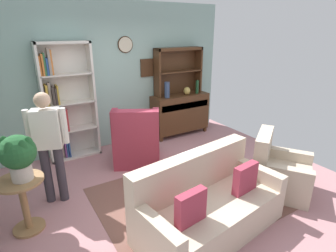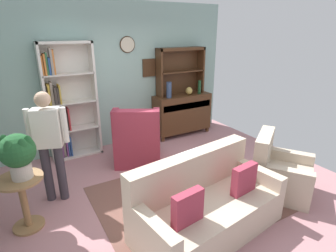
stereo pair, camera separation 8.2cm
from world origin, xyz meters
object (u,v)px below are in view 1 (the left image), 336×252
coffee_table (173,175)px  bookshelf (65,106)px  wingback_chair (137,143)px  book_stack (178,168)px  bottle_wine (197,87)px  sideboard_hutch (178,65)px  sideboard (180,112)px  vase_round (187,91)px  couch_floral (208,206)px  person_reading (49,141)px  armchair_floral (278,173)px  vase_tall (167,90)px  potted_plant_large (18,154)px  plant_stand (23,199)px

coffee_table → bookshelf: bearing=114.8°
wingback_chair → book_stack: bearing=-88.6°
bottle_wine → book_stack: bottle_wine is taller
sideboard_hutch → wingback_chair: size_ratio=1.02×
wingback_chair → bottle_wine: bearing=21.4°
sideboard → book_stack: (-1.42, -2.07, -0.04)m
wingback_chair → coffee_table: 1.20m
vase_round → book_stack: vase_round is taller
couch_floral → person_reading: bearing=133.1°
coffee_table → book_stack: size_ratio=3.75×
bookshelf → coffee_table: (0.97, -2.10, -0.64)m
sideboard → couch_floral: sideboard is taller
bottle_wine → wingback_chair: bearing=-158.6°
bottle_wine → book_stack: 2.75m
sideboard_hutch → armchair_floral: sideboard_hutch is taller
couch_floral → vase_tall: bearing=68.4°
sideboard_hutch → vase_round: (0.13, -0.18, -0.55)m
wingback_chair → sideboard_hutch: bearing=32.3°
vase_tall → person_reading: 2.77m
vase_round → coffee_table: size_ratio=0.21×
person_reading → sideboard: bearing=23.1°
vase_tall → person_reading: person_reading is taller
couch_floral → potted_plant_large: size_ratio=3.54×
vase_round → wingback_chair: bearing=-154.8°
bookshelf → plant_stand: 2.06m
couch_floral → potted_plant_large: (-1.82, 1.09, 0.69)m
wingback_chair → book_stack: 1.26m
wingback_chair → coffee_table: size_ratio=1.35×
couch_floral → bottle_wine: bearing=55.5°
sideboard_hutch → plant_stand: (-3.32, -1.79, -1.14)m
wingback_chair → bookshelf: bearing=137.5°
sideboard → book_stack: sideboard is taller
sideboard_hutch → person_reading: (-2.91, -1.35, -0.65)m
bottle_wine → wingback_chair: 2.09m
vase_tall → sideboard_hutch: bearing=25.9°
bookshelf → bottle_wine: bookshelf is taller
sideboard → coffee_table: bearing=-125.9°
vase_round → person_reading: (-3.04, -1.17, -0.10)m
bookshelf → book_stack: bearing=-65.0°
vase_round → armchair_floral: 2.72m
plant_stand → book_stack: plant_stand is taller
plant_stand → bottle_wine: bearing=23.2°
bottle_wine → coffee_table: bottle_wine is taller
bookshelf → bottle_wine: (2.82, -0.17, 0.07)m
couch_floral → person_reading: 2.20m
armchair_floral → bottle_wine: bearing=80.6°
armchair_floral → bookshelf: bearing=130.7°
vase_round → armchair_floral: bearing=-93.8°
bookshelf → plant_stand: bookshelf is taller
vase_round → vase_tall: bearing=-178.5°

